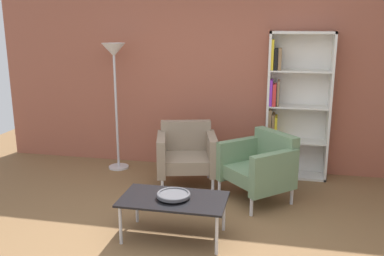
{
  "coord_description": "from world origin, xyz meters",
  "views": [
    {
      "loc": [
        0.84,
        -3.33,
        2.02
      ],
      "look_at": [
        -0.04,
        0.84,
        0.95
      ],
      "focal_mm": 39.88,
      "sensor_mm": 36.0,
      "label": 1
    }
  ],
  "objects_px": {
    "coffee_table_low": "(174,201)",
    "decorative_bowl": "(173,195)",
    "armchair_near_window": "(260,165)",
    "armchair_spare_guest": "(186,153)",
    "floor_lamp_torchiere": "(114,65)",
    "bookshelf_tall": "(292,107)"
  },
  "relations": [
    {
      "from": "bookshelf_tall",
      "to": "decorative_bowl",
      "type": "height_order",
      "value": "bookshelf_tall"
    },
    {
      "from": "decorative_bowl",
      "to": "floor_lamp_torchiere",
      "type": "relative_size",
      "value": 0.18
    },
    {
      "from": "armchair_near_window",
      "to": "coffee_table_low",
      "type": "bearing_deg",
      "value": -77.89
    },
    {
      "from": "bookshelf_tall",
      "to": "armchair_near_window",
      "type": "xyz_separation_m",
      "value": [
        -0.34,
        -0.89,
        -0.52
      ]
    },
    {
      "from": "bookshelf_tall",
      "to": "coffee_table_low",
      "type": "height_order",
      "value": "bookshelf_tall"
    },
    {
      "from": "armchair_near_window",
      "to": "floor_lamp_torchiere",
      "type": "xyz_separation_m",
      "value": [
        -2.01,
        0.7,
        1.03
      ]
    },
    {
      "from": "decorative_bowl",
      "to": "armchair_spare_guest",
      "type": "distance_m",
      "value": 1.36
    },
    {
      "from": "decorative_bowl",
      "to": "floor_lamp_torchiere",
      "type": "height_order",
      "value": "floor_lamp_torchiere"
    },
    {
      "from": "floor_lamp_torchiere",
      "to": "bookshelf_tall",
      "type": "bearing_deg",
      "value": 4.7
    },
    {
      "from": "coffee_table_low",
      "to": "decorative_bowl",
      "type": "xyz_separation_m",
      "value": [
        -0.0,
        0.0,
        0.07
      ]
    },
    {
      "from": "coffee_table_low",
      "to": "armchair_near_window",
      "type": "height_order",
      "value": "armchair_near_window"
    },
    {
      "from": "decorative_bowl",
      "to": "armchair_spare_guest",
      "type": "xyz_separation_m",
      "value": [
        -0.18,
        1.35,
        -0.02
      ]
    },
    {
      "from": "bookshelf_tall",
      "to": "armchair_spare_guest",
      "type": "relative_size",
      "value": 2.22
    },
    {
      "from": "armchair_spare_guest",
      "to": "floor_lamp_torchiere",
      "type": "relative_size",
      "value": 0.49
    },
    {
      "from": "decorative_bowl",
      "to": "armchair_spare_guest",
      "type": "height_order",
      "value": "armchair_spare_guest"
    },
    {
      "from": "bookshelf_tall",
      "to": "floor_lamp_torchiere",
      "type": "relative_size",
      "value": 1.09
    },
    {
      "from": "bookshelf_tall",
      "to": "armchair_near_window",
      "type": "distance_m",
      "value": 1.09
    },
    {
      "from": "decorative_bowl",
      "to": "armchair_near_window",
      "type": "height_order",
      "value": "armchair_near_window"
    },
    {
      "from": "coffee_table_low",
      "to": "decorative_bowl",
      "type": "bearing_deg",
      "value": 116.57
    },
    {
      "from": "armchair_spare_guest",
      "to": "armchair_near_window",
      "type": "distance_m",
      "value": 0.97
    },
    {
      "from": "bookshelf_tall",
      "to": "decorative_bowl",
      "type": "relative_size",
      "value": 5.94
    },
    {
      "from": "coffee_table_low",
      "to": "floor_lamp_torchiere",
      "type": "xyz_separation_m",
      "value": [
        -1.26,
        1.77,
        1.08
      ]
    }
  ]
}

